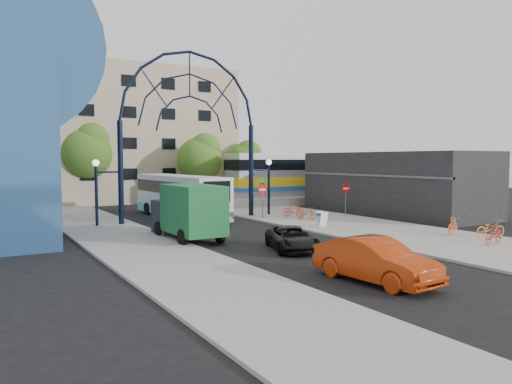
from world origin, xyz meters
TOP-DOWN VIEW (x-y plane):
  - ground at (0.00, 0.00)m, footprint 120.00×120.00m
  - sidewalk_east at (8.00, 4.00)m, footprint 8.00×56.00m
  - plaza_west at (-6.50, 6.00)m, footprint 5.00×50.00m
  - gateway_arch at (0.00, 14.00)m, footprint 13.64×0.44m
  - stop_sign at (4.80, 12.00)m, footprint 0.80×0.07m
  - do_not_enter_sign at (11.00, 10.00)m, footprint 0.76×0.07m
  - street_name_sign at (5.20, 12.60)m, footprint 0.70×0.70m
  - sandwich_board at (5.60, 5.98)m, footprint 0.55×0.61m
  - commercial_block_east at (16.00, 10.00)m, footprint 6.00×16.00m
  - apartment_block at (2.00, 34.97)m, footprint 20.00×12.10m
  - train_platform at (20.00, 22.00)m, footprint 32.00×5.00m
  - train_car at (20.00, 22.00)m, footprint 25.10×3.05m
  - tree_north_a at (6.12, 25.93)m, footprint 4.48×4.48m
  - tree_north_b at (-3.88, 29.93)m, footprint 5.12×5.12m
  - tree_north_c at (12.12, 27.93)m, footprint 4.16×4.16m
  - city_bus at (0.06, 16.15)m, footprint 3.19×11.79m
  - green_truck at (-3.44, 6.35)m, footprint 2.40×6.09m
  - black_suv at (-0.32, 0.72)m, footprint 3.20×4.60m
  - red_sedan at (-1.33, -6.02)m, footprint 2.16×5.01m
  - bike_near_a at (7.24, 9.84)m, footprint 1.07×1.77m
  - bike_near_b at (7.22, 11.51)m, footprint 1.28×1.67m
  - bike_far_a at (11.12, -2.03)m, footprint 1.96×1.04m
  - bike_far_b at (10.11, -0.35)m, footprint 1.74×1.06m
  - bike_far_c at (9.18, -3.53)m, footprint 1.81×0.93m

SIDE VIEW (x-z plane):
  - ground at x=0.00m, z-range 0.00..0.00m
  - sidewalk_east at x=8.00m, z-range 0.00..0.12m
  - plaza_west at x=-6.50m, z-range 0.00..0.12m
  - train_platform at x=20.00m, z-range 0.00..0.80m
  - bike_near_a at x=7.24m, z-range 0.12..1.00m
  - bike_far_c at x=9.18m, z-range 0.12..1.03m
  - black_suv at x=-0.32m, z-range 0.00..1.17m
  - bike_far_a at x=11.12m, z-range 0.12..1.10m
  - bike_near_b at x=7.22m, z-range 0.12..1.12m
  - bike_far_b at x=10.11m, z-range 0.12..1.13m
  - sandwich_board at x=5.60m, z-range 0.25..1.24m
  - red_sedan at x=-1.33m, z-range 0.00..1.61m
  - green_truck at x=-3.44m, z-range 0.00..3.06m
  - city_bus at x=0.06m, z-range 0.07..3.28m
  - do_not_enter_sign at x=11.00m, z-range 0.74..3.22m
  - stop_sign at x=4.80m, z-range 0.74..3.24m
  - street_name_sign at x=5.20m, z-range 0.73..3.53m
  - commercial_block_east at x=16.00m, z-range 0.00..5.00m
  - train_car at x=20.00m, z-range 0.80..5.00m
  - tree_north_c at x=12.12m, z-range 1.03..7.53m
  - tree_north_a at x=6.12m, z-range 1.11..8.11m
  - tree_north_b at x=-3.88m, z-range 1.27..9.27m
  - apartment_block at x=2.00m, z-range 0.00..14.00m
  - gateway_arch at x=0.00m, z-range 2.51..14.61m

